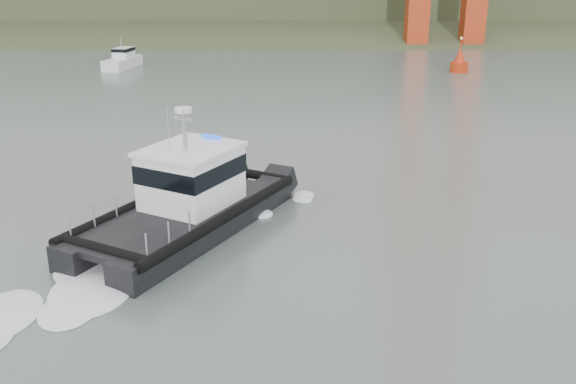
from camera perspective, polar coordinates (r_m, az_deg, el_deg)
ground at (r=22.14m, az=2.86°, el=-12.14°), size 400.00×400.00×0.00m
patrol_boat at (r=29.59m, az=-8.91°, el=-0.63°), size 9.81×12.76×5.90m
motorboat at (r=77.64m, az=-14.48°, el=11.28°), size 3.46×6.80×3.57m
nav_buoy at (r=74.87m, az=14.99°, el=11.07°), size 1.95×1.95×4.06m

